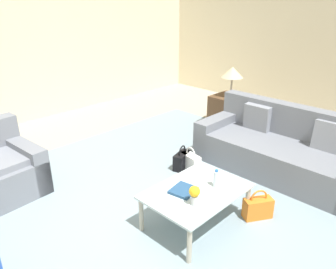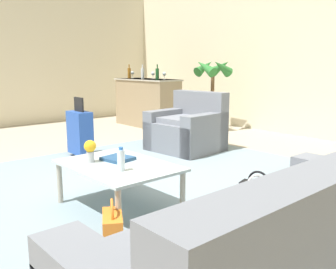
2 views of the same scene
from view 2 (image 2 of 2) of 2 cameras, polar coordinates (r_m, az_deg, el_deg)
The scene contains 22 objects.
ground_plane at distance 4.10m, azimuth -4.79°, elevation -7.90°, with size 12.00×12.00×0.00m, color #A89E89.
wall_back at distance 7.10m, azimuth 22.92°, elevation 11.84°, with size 10.24×0.12×3.10m, color beige.
area_rug at distance 3.79m, azimuth 3.18°, elevation -9.39°, with size 5.20×4.40×0.01m, color gray.
couch at distance 2.19m, azimuth 18.63°, elevation -17.21°, with size 0.98×2.35×0.90m.
armchair at distance 5.76m, azimuth 3.14°, elevation 0.63°, with size 1.03×0.95×0.89m.
coffee_table at distance 3.40m, azimuth -7.62°, elevation -5.25°, with size 1.09×0.77×0.42m.
water_bottle at distance 3.15m, azimuth -7.16°, elevation -3.87°, with size 0.06×0.06×0.20m.
coffee_table_book at distance 3.53m, azimuth -7.66°, elevation -3.64°, with size 0.26×0.23×0.03m, color navy.
flower_vase at distance 3.47m, azimuth -11.78°, elevation -2.18°, with size 0.11×0.11×0.21m.
bar_console at distance 7.97m, azimuth -3.17°, elevation 4.98°, with size 1.57×0.62×1.00m.
wine_glass_leftmost at distance 8.37m, azimuth -5.44°, elevation 9.28°, with size 0.08×0.08×0.15m.
wine_glass_left_of_centre at distance 8.09m, azimuth -3.88°, elevation 9.26°, with size 0.08×0.08×0.15m.
wine_glass_right_of_centre at distance 7.80m, azimuth -2.31°, elevation 9.22°, with size 0.08×0.08×0.15m.
wine_glass_rightmost at distance 7.53m, azimuth -0.56°, elevation 9.18°, with size 0.08×0.08×0.15m.
wine_bottle_amber at distance 8.24m, azimuth -5.93°, elevation 9.32°, with size 0.07×0.07×0.30m.
wine_bottle_clear at distance 7.86m, azimuth -3.90°, elevation 9.28°, with size 0.07×0.07×0.30m.
wine_bottle_green at distance 7.49m, azimuth -1.65°, elevation 9.24°, with size 0.07×0.07×0.30m.
suitcase_blue at distance 5.44m, azimuth -13.26°, elevation 0.37°, with size 0.40×0.23×0.85m.
handbag_white at distance 3.43m, azimuth 12.97°, elevation -9.62°, with size 0.20×0.34×0.36m.
handbag_orange at distance 2.82m, azimuth -8.44°, elevation -14.04°, with size 0.35×0.29×0.36m.
handbag_black at distance 3.55m, azimuth 13.50°, elevation -8.94°, with size 0.35×0.22×0.36m.
potted_palm at distance 7.42m, azimuth 6.78°, elevation 6.11°, with size 0.64×0.64×1.44m.
Camera 2 is at (3.13, -2.31, 1.30)m, focal length 40.00 mm.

